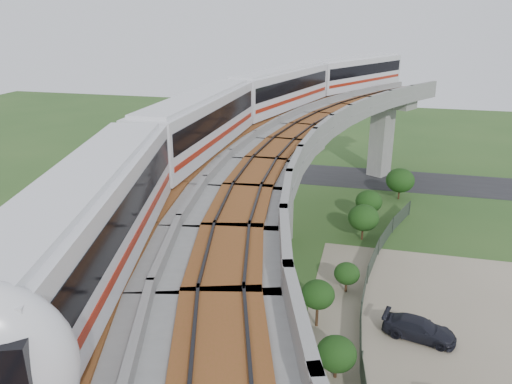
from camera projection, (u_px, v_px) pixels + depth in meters
ground at (234, 304)px, 33.92m from camera, size 160.00×160.00×0.00m
dirt_lot at (455, 354)px, 28.93m from camera, size 18.00×26.00×0.04m
asphalt_road at (302, 173)px, 61.29m from camera, size 60.00×8.00×0.03m
viaduct at (293, 183)px, 29.96m from camera, size 19.58×73.98×11.40m
metro_train at (270, 106)px, 36.22m from camera, size 14.30×60.85×3.64m
fence at (382, 314)px, 31.46m from camera, size 3.87×38.73×1.50m
tree_0 at (400, 180)px, 52.26m from camera, size 2.96×2.96×3.35m
tree_1 at (369, 202)px, 46.45m from camera, size 2.47×2.47×3.14m
tree_2 at (363, 218)px, 42.89m from camera, size 2.65×2.65×3.18m
tree_3 at (347, 274)px, 34.93m from camera, size 1.81×1.81×2.24m
tree_4 at (318, 295)px, 30.78m from camera, size 2.09×2.09×3.19m
tree_5 at (336, 354)px, 26.60m from camera, size 2.18×2.18×2.49m
car_dark at (419, 329)px, 30.19m from camera, size 4.62×2.67×1.26m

